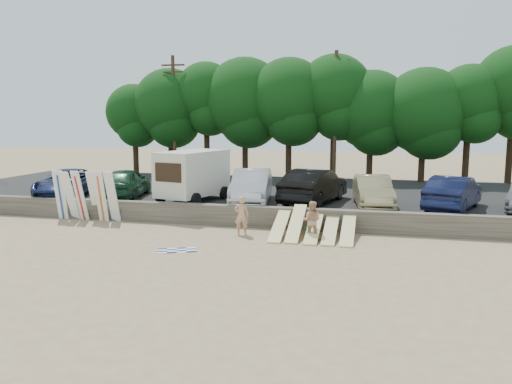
# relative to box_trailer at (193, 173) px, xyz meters

# --- Properties ---
(ground) EXTENTS (120.00, 120.00, 0.00)m
(ground) POSITION_rel_box_trailer_xyz_m (4.59, -5.43, -2.20)
(ground) COLOR tan
(ground) RESTS_ON ground
(seawall) EXTENTS (44.00, 0.50, 1.00)m
(seawall) POSITION_rel_box_trailer_xyz_m (4.59, -2.43, -1.70)
(seawall) COLOR #6B6356
(seawall) RESTS_ON ground
(parking_lot) EXTENTS (44.00, 14.50, 0.70)m
(parking_lot) POSITION_rel_box_trailer_xyz_m (4.59, 5.07, -1.85)
(parking_lot) COLOR #282828
(parking_lot) RESTS_ON ground
(treeline) EXTENTS (32.63, 6.59, 9.21)m
(treeline) POSITION_rel_box_trailer_xyz_m (4.91, 11.98, 4.15)
(treeline) COLOR #382616
(treeline) RESTS_ON parking_lot
(utility_poles) EXTENTS (25.80, 0.26, 9.00)m
(utility_poles) POSITION_rel_box_trailer_xyz_m (6.59, 10.57, 3.23)
(utility_poles) COLOR #473321
(utility_poles) RESTS_ON parking_lot
(box_trailer) EXTENTS (3.19, 4.59, 2.68)m
(box_trailer) POSITION_rel_box_trailer_xyz_m (0.00, 0.00, 0.00)
(box_trailer) COLOR beige
(box_trailer) RESTS_ON parking_lot
(car_0) EXTENTS (3.86, 5.90, 1.51)m
(car_0) POSITION_rel_box_trailer_xyz_m (-7.68, 0.10, -0.75)
(car_0) COLOR #141D48
(car_0) RESTS_ON parking_lot
(car_1) EXTENTS (2.89, 5.17, 1.66)m
(car_1) POSITION_rel_box_trailer_xyz_m (-4.12, 0.30, -0.67)
(car_1) COLOR #143821
(car_1) RESTS_ON parking_lot
(car_2) EXTENTS (2.59, 5.50, 1.74)m
(car_2) POSITION_rel_box_trailer_xyz_m (3.16, 0.21, -0.63)
(car_2) COLOR #B0B0B6
(car_2) RESTS_ON parking_lot
(car_3) EXTENTS (3.16, 5.75, 1.80)m
(car_3) POSITION_rel_box_trailer_xyz_m (6.35, 0.86, -0.60)
(car_3) COLOR black
(car_3) RESTS_ON parking_lot
(car_4) EXTENTS (2.24, 4.91, 1.56)m
(car_4) POSITION_rel_box_trailer_xyz_m (9.33, 0.43, -0.72)
(car_4) COLOR #93875D
(car_4) RESTS_ON parking_lot
(car_5) EXTENTS (3.37, 5.30, 1.65)m
(car_5) POSITION_rel_box_trailer_xyz_m (13.11, 0.51, -0.68)
(car_5) COLOR black
(car_5) RESTS_ON parking_lot
(surfboard_upright_0) EXTENTS (0.59, 0.66, 2.56)m
(surfboard_upright_0) POSITION_rel_box_trailer_xyz_m (-5.94, -3.02, -0.92)
(surfboard_upright_0) COLOR white
(surfboard_upright_0) RESTS_ON ground
(surfboard_upright_1) EXTENTS (0.59, 0.89, 2.50)m
(surfboard_upright_1) POSITION_rel_box_trailer_xyz_m (-5.39, -3.02, -0.95)
(surfboard_upright_1) COLOR white
(surfboard_upright_1) RESTS_ON ground
(surfboard_upright_2) EXTENTS (0.60, 0.75, 2.54)m
(surfboard_upright_2) POSITION_rel_box_trailer_xyz_m (-4.82, -3.06, -0.93)
(surfboard_upright_2) COLOR white
(surfboard_upright_2) RESTS_ON ground
(surfboard_upright_3) EXTENTS (0.52, 0.80, 2.51)m
(surfboard_upright_3) POSITION_rel_box_trailer_xyz_m (-4.16, -2.79, -0.94)
(surfboard_upright_3) COLOR white
(surfboard_upright_3) RESTS_ON ground
(surfboard_upright_4) EXTENTS (0.51, 0.55, 2.57)m
(surfboard_upright_4) POSITION_rel_box_trailer_xyz_m (-3.68, -3.04, -0.92)
(surfboard_upright_4) COLOR white
(surfboard_upright_4) RESTS_ON ground
(surfboard_upright_5) EXTENTS (0.54, 0.71, 2.54)m
(surfboard_upright_5) POSITION_rel_box_trailer_xyz_m (-3.11, -2.95, -0.93)
(surfboard_upright_5) COLOR white
(surfboard_upright_5) RESTS_ON ground
(surfboard_low_0) EXTENTS (0.56, 2.88, 0.98)m
(surfboard_low_0) POSITION_rel_box_trailer_xyz_m (5.46, -3.92, -1.71)
(surfboard_low_0) COLOR beige
(surfboard_low_0) RESTS_ON ground
(surfboard_low_1) EXTENTS (0.56, 2.81, 1.18)m
(surfboard_low_1) POSITION_rel_box_trailer_xyz_m (6.15, -3.85, -1.61)
(surfboard_low_1) COLOR beige
(surfboard_low_1) RESTS_ON ground
(surfboard_low_2) EXTENTS (0.56, 2.91, 0.88)m
(surfboard_low_2) POSITION_rel_box_trailer_xyz_m (6.94, -3.90, -1.76)
(surfboard_low_2) COLOR beige
(surfboard_low_2) RESTS_ON ground
(surfboard_low_3) EXTENTS (0.56, 2.93, 0.80)m
(surfboard_low_3) POSITION_rel_box_trailer_xyz_m (7.64, -3.85, -1.80)
(surfboard_low_3) COLOR beige
(surfboard_low_3) RESTS_ON ground
(surfboard_low_4) EXTENTS (0.56, 2.91, 0.88)m
(surfboard_low_4) POSITION_rel_box_trailer_xyz_m (8.38, -3.89, -1.76)
(surfboard_low_4) COLOR beige
(surfboard_low_4) RESTS_ON ground
(beachgoer_a) EXTENTS (0.68, 0.49, 1.74)m
(beachgoer_a) POSITION_rel_box_trailer_xyz_m (3.80, -4.17, -1.33)
(beachgoer_a) COLOR tan
(beachgoer_a) RESTS_ON ground
(beachgoer_b) EXTENTS (0.86, 0.70, 1.65)m
(beachgoer_b) POSITION_rel_box_trailer_xyz_m (6.88, -4.27, -1.38)
(beachgoer_b) COLOR tan
(beachgoer_b) RESTS_ON ground
(cooler) EXTENTS (0.43, 0.37, 0.32)m
(cooler) POSITION_rel_box_trailer_xyz_m (6.68, -3.30, -2.04)
(cooler) COLOR green
(cooler) RESTS_ON ground
(gear_bag) EXTENTS (0.35, 0.32, 0.22)m
(gear_bag) POSITION_rel_box_trailer_xyz_m (6.76, -3.58, -2.09)
(gear_bag) COLOR orange
(gear_bag) RESTS_ON ground
(beach_towel) EXTENTS (1.95, 1.95, 0.00)m
(beach_towel) POSITION_rel_box_trailer_xyz_m (2.03, -7.24, -2.20)
(beach_towel) COLOR white
(beach_towel) RESTS_ON ground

